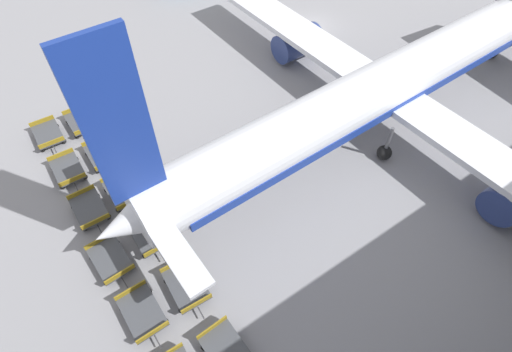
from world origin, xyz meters
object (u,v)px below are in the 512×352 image
baggage_dolly_row_near_col_e (142,313)px  baggage_dolly_row_mid_a_col_f (228,352)px  baggage_dolly_row_near_col_c (89,209)px  baggage_dolly_row_mid_a_col_c (123,191)px  baggage_dolly_row_near_col_a (48,134)px  baggage_dolly_row_mid_a_col_e (186,285)px  baggage_dolly_row_near_col_b (68,170)px  baggage_dolly_row_mid_a_col_d (149,234)px  baggage_dolly_row_mid_a_col_b (102,155)px  baggage_dolly_row_near_col_d (110,259)px  airplane (399,79)px  baggage_dolly_row_mid_a_col_a (81,122)px

baggage_dolly_row_near_col_e → baggage_dolly_row_mid_a_col_f: bearing=32.5°
baggage_dolly_row_near_col_c → baggage_dolly_row_mid_a_col_c: 2.20m
baggage_dolly_row_near_col_a → baggage_dolly_row_mid_a_col_e: 15.92m
baggage_dolly_row_near_col_b → baggage_dolly_row_mid_a_col_d: size_ratio=1.00×
baggage_dolly_row_mid_a_col_b → baggage_dolly_row_near_col_e: bearing=-10.8°
baggage_dolly_row_near_col_e → baggage_dolly_row_mid_a_col_e: (-0.05, 2.52, 0.00)m
baggage_dolly_row_mid_a_col_d → baggage_dolly_row_near_col_d: bearing=-83.0°
baggage_dolly_row_near_col_a → baggage_dolly_row_mid_a_col_c: (7.83, 2.41, 0.00)m
airplane → baggage_dolly_row_near_col_e: 22.05m
baggage_dolly_row_near_col_b → baggage_dolly_row_near_col_d: 7.87m
baggage_dolly_row_mid_a_col_b → baggage_dolly_row_mid_a_col_f: 15.72m
baggage_dolly_row_near_col_d → baggage_dolly_row_mid_a_col_c: bearing=149.9°
baggage_dolly_row_near_col_e → baggage_dolly_row_mid_a_col_b: bearing=169.2°
airplane → baggage_dolly_row_mid_a_col_d: size_ratio=13.04×
baggage_dolly_row_near_col_d → baggage_dolly_row_mid_a_col_a: size_ratio=1.01×
baggage_dolly_row_near_col_e → baggage_dolly_row_mid_a_col_e: 2.52m
baggage_dolly_row_mid_a_col_b → baggage_dolly_row_mid_a_col_c: size_ratio=1.00×
baggage_dolly_row_near_col_a → baggage_dolly_row_mid_a_col_e: size_ratio=0.99×
baggage_dolly_row_near_col_e → baggage_dolly_row_mid_a_col_c: 8.19m
baggage_dolly_row_near_col_d → baggage_dolly_row_mid_a_col_c: (-4.13, 2.39, 0.00)m
baggage_dolly_row_near_col_b → baggage_dolly_row_mid_a_col_c: 4.38m
baggage_dolly_row_near_col_b → baggage_dolly_row_mid_a_col_b: same height
baggage_dolly_row_mid_a_col_a → baggage_dolly_row_mid_a_col_f: bearing=1.2°
baggage_dolly_row_mid_a_col_f → baggage_dolly_row_near_col_d: bearing=-160.3°
airplane → baggage_dolly_row_mid_a_col_e: (3.68, -19.01, -2.98)m
baggage_dolly_row_mid_a_col_c → baggage_dolly_row_mid_a_col_f: 11.94m
baggage_dolly_row_near_col_a → baggage_dolly_row_mid_a_col_d: bearing=11.8°
airplane → baggage_dolly_row_mid_a_col_b: size_ratio=13.08×
baggage_dolly_row_mid_a_col_a → baggage_dolly_row_mid_a_col_f: (19.73, 0.43, 0.00)m
baggage_dolly_row_near_col_a → baggage_dolly_row_mid_a_col_c: same height
baggage_dolly_row_near_col_c → baggage_dolly_row_near_col_d: size_ratio=0.99×
airplane → baggage_dolly_row_mid_a_col_b: (-7.94, -19.31, -2.98)m
baggage_dolly_row_near_col_b → baggage_dolly_row_mid_a_col_b: size_ratio=1.00×
baggage_dolly_row_mid_a_col_b → baggage_dolly_row_mid_a_col_d: bearing=-0.2°
baggage_dolly_row_near_col_b → baggage_dolly_row_near_col_c: bearing=1.4°
baggage_dolly_row_mid_a_col_a → baggage_dolly_row_mid_a_col_d: 11.64m
baggage_dolly_row_near_col_a → baggage_dolly_row_mid_a_col_b: 4.75m
baggage_dolly_row_near_col_a → baggage_dolly_row_near_col_e: bearing=0.9°
baggage_dolly_row_near_col_e → baggage_dolly_row_mid_a_col_f: 4.78m
baggage_dolly_row_near_col_b → baggage_dolly_row_mid_a_col_c: (3.74, 2.29, 0.00)m
airplane → baggage_dolly_row_near_col_b: size_ratio=13.07×
baggage_dolly_row_near_col_b → baggage_dolly_row_near_col_e: same height
baggage_dolly_row_near_col_e → baggage_dolly_row_mid_a_col_a: bearing=172.2°
baggage_dolly_row_near_col_b → baggage_dolly_row_mid_a_col_d: same height
baggage_dolly_row_near_col_d → baggage_dolly_row_mid_a_col_f: (7.80, 2.79, 0.00)m
baggage_dolly_row_mid_a_col_c → baggage_dolly_row_mid_a_col_f: size_ratio=0.99×
baggage_dolly_row_near_col_e → baggage_dolly_row_near_col_a: bearing=-179.1°
baggage_dolly_row_mid_a_col_c → baggage_dolly_row_mid_a_col_e: same height
baggage_dolly_row_near_col_d → baggage_dolly_row_near_col_e: size_ratio=1.01×
baggage_dolly_row_near_col_c → baggage_dolly_row_near_col_d: same height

